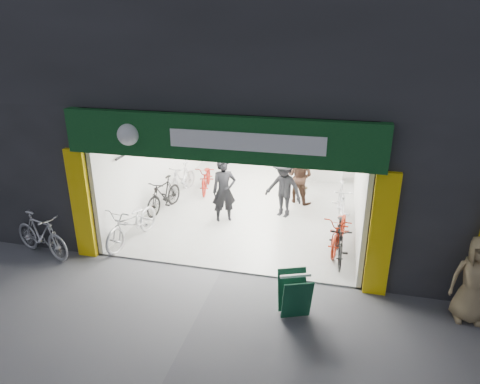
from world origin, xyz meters
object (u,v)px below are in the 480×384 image
at_px(parked_bike, 41,235).
at_px(pedestrian_near, 475,280).
at_px(bike_right_front, 339,241).
at_px(bike_left_front, 132,223).
at_px(sandwich_board, 295,294).

relative_size(parked_bike, pedestrian_near, 1.06).
height_order(bike_right_front, pedestrian_near, pedestrian_near).
bearing_deg(bike_left_front, sandwich_board, -15.62).
distance_m(parked_bike, sandwich_board, 6.07).
height_order(bike_right_front, parked_bike, parked_bike).
distance_m(bike_right_front, sandwich_board, 2.37).
relative_size(bike_left_front, bike_right_front, 1.26).
bearing_deg(bike_right_front, pedestrian_near, -38.27).
bearing_deg(bike_right_front, sandwich_board, -112.70).
relative_size(pedestrian_near, sandwich_board, 1.99).
distance_m(bike_left_front, parked_bike, 2.08).
bearing_deg(bike_left_front, bike_right_front, 12.46).
xyz_separation_m(bike_right_front, parked_bike, (-6.76, -1.40, 0.06)).
xyz_separation_m(bike_left_front, sandwich_board, (4.25, -1.94, -0.06)).
xyz_separation_m(pedestrian_near, sandwich_board, (-3.13, -0.64, -0.37)).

